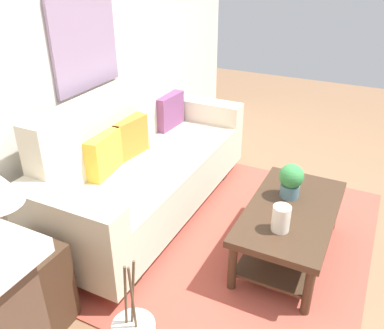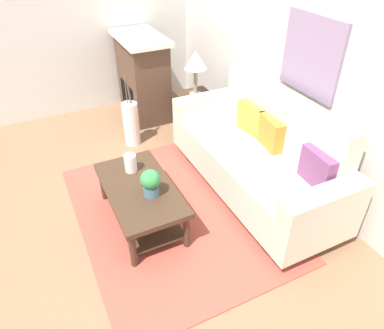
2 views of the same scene
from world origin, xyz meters
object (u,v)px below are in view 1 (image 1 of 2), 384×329
object	(u,v)px
couch	(144,167)
throw_pillow_orange	(129,137)
throw_pillow_mustard	(104,154)
potted_plant_tabletop	(291,180)
coffee_table	(290,222)
framed_painting	(85,42)
side_table	(21,293)
throw_pillow_plum	(169,111)
tabletop_vase	(281,218)

from	to	relation	value
couch	throw_pillow_orange	distance (m)	0.28
throw_pillow_mustard	potted_plant_tabletop	size ratio (longest dim) A/B	1.37
coffee_table	potted_plant_tabletop	world-z (taller)	potted_plant_tabletop
framed_painting	side_table	bearing A→B (deg)	-160.50
coffee_table	framed_painting	distance (m)	2.06
throw_pillow_plum	tabletop_vase	xyz separation A→B (m)	(-1.02, -1.39, -0.16)
throw_pillow_plum	coffee_table	world-z (taller)	throw_pillow_plum
couch	throw_pillow_orange	bearing A→B (deg)	90.00
potted_plant_tabletop	side_table	size ratio (longest dim) A/B	0.47
throw_pillow_plum	throw_pillow_mustard	bearing A→B (deg)	180.00
throw_pillow_plum	tabletop_vase	world-z (taller)	throw_pillow_plum
couch	coffee_table	bearing A→B (deg)	-92.67
framed_painting	throw_pillow_mustard	bearing A→B (deg)	-134.97
throw_pillow_orange	framed_painting	distance (m)	0.81
potted_plant_tabletop	framed_painting	bearing A→B (deg)	93.19
couch	framed_painting	xyz separation A→B (m)	(-0.00, 0.47, 0.99)
throw_pillow_orange	framed_painting	size ratio (longest dim) A/B	0.49
couch	throw_pillow_plum	size ratio (longest dim) A/B	6.09
side_table	framed_painting	world-z (taller)	framed_painting
throw_pillow_orange	potted_plant_tabletop	world-z (taller)	throw_pillow_orange
side_table	throw_pillow_plum	bearing A→B (deg)	4.23
throw_pillow_orange	couch	bearing A→B (deg)	-90.00
tabletop_vase	framed_painting	distance (m)	1.98
throw_pillow_mustard	framed_painting	xyz separation A→B (m)	(0.34, 0.34, 0.74)
throw_pillow_orange	framed_painting	xyz separation A→B (m)	(0.00, 0.34, 0.74)
couch	framed_painting	size ratio (longest dim) A/B	3.00
throw_pillow_mustard	coffee_table	world-z (taller)	throw_pillow_mustard
throw_pillow_mustard	side_table	distance (m)	1.14
framed_painting	throw_pillow_plum	bearing A→B (deg)	-26.59
potted_plant_tabletop	side_table	bearing A→B (deg)	141.51
throw_pillow_plum	framed_painting	xyz separation A→B (m)	(-0.68, 0.34, 0.74)
couch	side_table	bearing A→B (deg)	-178.87
side_table	framed_painting	xyz separation A→B (m)	(1.40, 0.49, 1.14)
coffee_table	throw_pillow_mustard	bearing A→B (deg)	101.36
couch	coffee_table	world-z (taller)	couch
tabletop_vase	side_table	size ratio (longest dim) A/B	0.32
coffee_table	throw_pillow_plum	bearing A→B (deg)	62.10
throw_pillow_mustard	throw_pillow_plum	xyz separation A→B (m)	(1.02, 0.00, 0.00)
side_table	couch	bearing A→B (deg)	1.13
throw_pillow_mustard	side_table	xyz separation A→B (m)	(-1.06, -0.15, -0.40)
throw_pillow_plum	tabletop_vase	distance (m)	1.73
throw_pillow_mustard	throw_pillow_plum	distance (m)	1.02
tabletop_vase	potted_plant_tabletop	world-z (taller)	potted_plant_tabletop
coffee_table	side_table	distance (m)	1.83
throw_pillow_plum	framed_painting	world-z (taller)	framed_painting
tabletop_vase	side_table	bearing A→B (deg)	130.72
couch	framed_painting	distance (m)	1.09
couch	tabletop_vase	size ratio (longest dim) A/B	12.20
throw_pillow_orange	potted_plant_tabletop	size ratio (longest dim) A/B	1.37
couch	tabletop_vase	world-z (taller)	couch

